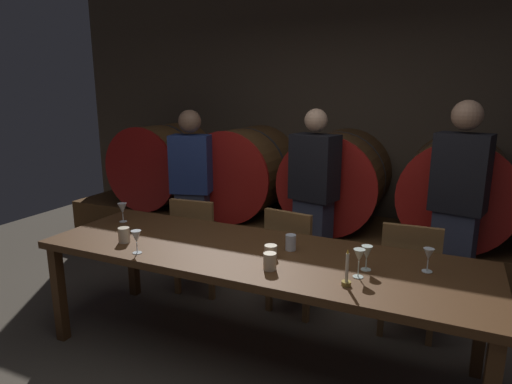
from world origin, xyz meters
TOP-DOWN VIEW (x-y plane):
  - back_wall at (0.00, 2.63)m, footprint 6.93×0.24m
  - barrel_shelf at (0.00, 2.08)m, footprint 6.24×0.90m
  - wine_barrel_far_left at (-2.07, 2.08)m, footprint 0.93×0.92m
  - wine_barrel_left at (-1.02, 2.08)m, footprint 0.93×0.92m
  - wine_barrel_center at (-0.02, 2.08)m, footprint 0.93×0.92m
  - wine_barrel_right at (1.04, 2.08)m, footprint 0.93×0.92m
  - dining_table at (-0.12, 0.39)m, footprint 2.91×0.92m
  - chair_left at (-0.99, 1.07)m, footprint 0.43×0.43m
  - chair_center at (-0.10, 1.08)m, footprint 0.45×0.45m
  - chair_right at (0.78, 1.11)m, footprint 0.42×0.42m
  - guest_left at (-1.31, 1.48)m, footprint 0.43×0.33m
  - guest_center at (-0.07, 1.48)m, footprint 0.43×0.32m
  - guest_right at (1.05, 1.48)m, footprint 0.42×0.32m
  - candle_center at (0.53, 0.13)m, footprint 0.05×0.05m
  - wine_glass_far_left at (-1.36, 0.54)m, footprint 0.07×0.07m
  - wine_glass_left at (-0.80, 0.04)m, footprint 0.07×0.07m
  - wine_glass_center at (0.57, 0.27)m, footprint 0.07×0.07m
  - wine_glass_right at (0.59, 0.39)m, footprint 0.06×0.06m
  - wine_glass_far_right at (0.92, 0.51)m, footprint 0.06×0.06m
  - cup_far_left at (-1.02, 0.17)m, footprint 0.08×0.08m
  - cup_center_left at (0.01, 0.33)m, footprint 0.08×0.08m
  - cup_center_right at (0.08, 0.51)m, footprint 0.07×0.07m
  - cup_far_right at (0.08, 0.16)m, footprint 0.08×0.08m

SIDE VIEW (x-z plane):
  - barrel_shelf at x=0.00m, z-range 0.00..0.49m
  - chair_left at x=-0.99m, z-range 0.05..0.93m
  - chair_center at x=-0.10m, z-range 0.05..0.93m
  - chair_right at x=0.78m, z-range 0.05..0.93m
  - dining_table at x=-0.12m, z-range 0.32..1.09m
  - cup_center_left at x=0.01m, z-range 0.76..0.85m
  - cup_far_right at x=0.08m, z-range 0.76..0.87m
  - cup_center_right at x=0.08m, z-range 0.76..0.87m
  - cup_far_left at x=-1.02m, z-range 0.76..0.87m
  - candle_center at x=0.53m, z-range 0.72..0.93m
  - guest_left at x=-1.31m, z-range 0.02..1.63m
  - guest_center at x=-0.07m, z-range 0.02..1.66m
  - wine_glass_far_right at x=0.92m, z-range 0.79..0.94m
  - wine_glass_right at x=0.59m, z-range 0.79..0.94m
  - wine_glass_far_left at x=-1.36m, z-range 0.79..0.95m
  - wine_glass_left at x=-0.80m, z-range 0.80..0.95m
  - wine_glass_center at x=0.57m, z-range 0.80..0.97m
  - guest_right at x=1.05m, z-range 0.03..1.75m
  - wine_barrel_far_left at x=-2.07m, z-range 0.48..1.41m
  - wine_barrel_left at x=-1.02m, z-range 0.48..1.41m
  - wine_barrel_center at x=-0.02m, z-range 0.48..1.41m
  - wine_barrel_right at x=1.04m, z-range 0.48..1.41m
  - back_wall at x=0.00m, z-range 0.00..2.95m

